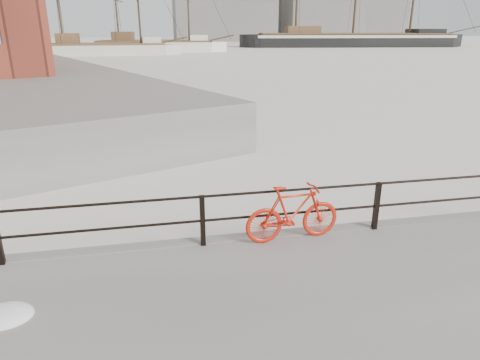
{
  "coord_description": "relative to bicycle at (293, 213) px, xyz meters",
  "views": [
    {
      "loc": [
        -4.24,
        -7.34,
        4.22
      ],
      "look_at": [
        -2.46,
        1.5,
        1.0
      ],
      "focal_mm": 32.0,
      "sensor_mm": 36.0,
      "label": 1
    }
  ],
  "objects": [
    {
      "name": "guardrail",
      "position": [
        1.79,
        0.12,
        -0.06
      ],
      "size": [
        28.0,
        0.1,
        1.0
      ],
      "primitive_type": null,
      "color": "black",
      "rests_on": "promenade"
    },
    {
      "name": "ground",
      "position": [
        1.79,
        0.27,
        -0.91
      ],
      "size": [
        400.0,
        400.0,
        0.0
      ],
      "primitive_type": "plane",
      "color": "white",
      "rests_on": "ground"
    },
    {
      "name": "industrial_mid",
      "position": [
        56.79,
        145.27,
        11.09
      ],
      "size": [
        26.0,
        20.0,
        24.0
      ],
      "primitive_type": "cube",
      "color": "gray",
      "rests_on": "ground"
    },
    {
      "name": "bicycle",
      "position": [
        0.0,
        0.0,
        0.0
      ],
      "size": [
        1.87,
        0.41,
        1.12
      ],
      "primitive_type": "imported",
      "rotation": [
        0.0,
        0.0,
        0.07
      ],
      "color": "red",
      "rests_on": "promenade"
    },
    {
      "name": "industrial_west",
      "position": [
        21.79,
        140.27,
        8.09
      ],
      "size": [
        32.0,
        18.0,
        18.0
      ],
      "primitive_type": "cube",
      "color": "gray",
      "rests_on": "ground"
    },
    {
      "name": "schooner_left",
      "position": [
        -9.79,
        67.89,
        -0.91
      ],
      "size": [
        26.85,
        13.24,
        19.78
      ],
      "primitive_type": null,
      "rotation": [
        0.0,
        0.0,
        0.05
      ],
      "color": "beige",
      "rests_on": "ground"
    },
    {
      "name": "industrial_east",
      "position": [
        79.79,
        150.27,
        6.09
      ],
      "size": [
        20.0,
        16.0,
        14.0
      ],
      "primitive_type": "cube",
      "color": "gray",
      "rests_on": "ground"
    },
    {
      "name": "barque_black",
      "position": [
        43.33,
        89.11,
        -0.91
      ],
      "size": [
        60.43,
        26.7,
        33.16
      ],
      "primitive_type": null,
      "rotation": [
        0.0,
        0.0,
        -0.13
      ],
      "color": "black",
      "rests_on": "ground"
    },
    {
      "name": "schooner_mid",
      "position": [
        -1.55,
        77.22,
        -0.91
      ],
      "size": [
        29.83,
        16.13,
        20.44
      ],
      "primitive_type": null,
      "rotation": [
        0.0,
        0.0,
        -0.15
      ],
      "color": "silver",
      "rests_on": "ground"
    }
  ]
}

